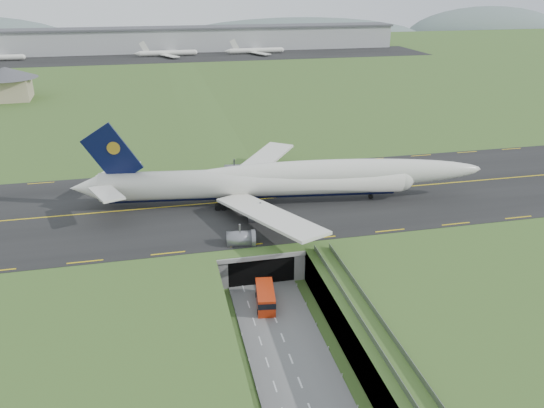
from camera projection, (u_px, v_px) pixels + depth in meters
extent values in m
plane|color=#3C5823|center=(271.00, 310.00, 88.15)|extent=(900.00, 900.00, 0.00)
cube|color=gray|center=(271.00, 294.00, 86.97)|extent=(800.00, 800.00, 6.00)
cube|color=slate|center=(282.00, 336.00, 81.37)|extent=(12.00, 75.00, 0.20)
cube|color=black|center=(239.00, 201.00, 115.40)|extent=(800.00, 44.00, 0.18)
cube|color=gray|center=(250.00, 231.00, 103.06)|extent=(16.00, 22.00, 1.00)
cube|color=gray|center=(215.00, 246.00, 102.64)|extent=(2.00, 22.00, 6.00)
cube|color=gray|center=(285.00, 239.00, 105.44)|extent=(2.00, 22.00, 6.00)
cube|color=black|center=(255.00, 257.00, 99.74)|extent=(12.00, 12.00, 5.00)
cube|color=#A8A8A3|center=(262.00, 257.00, 93.10)|extent=(17.00, 0.50, 0.80)
cube|color=#A8A8A3|center=(380.00, 340.00, 71.46)|extent=(3.00, 53.00, 0.50)
cube|color=gray|center=(371.00, 337.00, 70.89)|extent=(0.06, 53.00, 1.00)
cube|color=gray|center=(391.00, 334.00, 71.45)|extent=(0.06, 53.00, 1.00)
cylinder|color=#A8A8A3|center=(410.00, 408.00, 64.10)|extent=(0.90, 0.90, 5.60)
cylinder|color=#A8A8A3|center=(372.00, 347.00, 74.88)|extent=(0.90, 0.90, 5.60)
cylinder|color=#A8A8A3|center=(343.00, 300.00, 85.66)|extent=(0.90, 0.90, 5.60)
cylinder|color=white|center=(254.00, 182.00, 112.49)|extent=(64.27, 14.06, 6.03)
sphere|color=white|center=(401.00, 178.00, 115.22)|extent=(6.60, 6.60, 5.90)
cone|color=white|center=(86.00, 188.00, 109.52)|extent=(7.26, 6.51, 5.72)
ellipsoid|color=white|center=(334.00, 174.00, 113.44)|extent=(65.41, 13.73, 6.33)
ellipsoid|color=black|center=(397.00, 174.00, 114.85)|extent=(4.52, 3.15, 2.11)
cylinder|color=black|center=(254.00, 193.00, 113.41)|extent=(60.65, 10.18, 2.53)
cube|color=white|center=(258.00, 164.00, 126.82)|extent=(22.32, 26.45, 2.53)
cube|color=white|center=(119.00, 169.00, 115.92)|extent=(9.44, 10.91, 0.97)
cube|color=white|center=(269.00, 215.00, 99.22)|extent=(16.99, 28.57, 2.53)
cube|color=white|center=(106.00, 193.00, 102.98)|extent=(7.63, 11.19, 0.97)
cube|color=black|center=(112.00, 154.00, 107.28)|extent=(11.95, 2.07, 13.32)
cylinder|color=gold|center=(114.00, 148.00, 106.77)|extent=(2.70, 0.99, 2.64)
cylinder|color=slate|center=(255.00, 184.00, 122.26)|extent=(5.25, 3.70, 3.11)
cylinder|color=slate|center=(234.00, 171.00, 130.93)|extent=(5.25, 3.70, 3.11)
cylinder|color=slate|center=(260.00, 216.00, 105.87)|extent=(5.25, 3.70, 3.11)
cylinder|color=slate|center=(240.00, 239.00, 96.43)|extent=(5.25, 3.70, 3.11)
cylinder|color=black|center=(371.00, 196.00, 116.31)|extent=(1.09, 0.60, 1.04)
cube|color=black|center=(235.00, 201.00, 113.72)|extent=(6.44, 7.25, 1.32)
cube|color=#B62A0C|center=(265.00, 297.00, 88.47)|extent=(3.88, 8.01, 3.08)
cube|color=black|center=(265.00, 294.00, 88.23)|extent=(3.95, 8.12, 1.03)
cube|color=black|center=(265.00, 304.00, 88.97)|extent=(3.61, 7.47, 0.51)
cylinder|color=black|center=(258.00, 312.00, 86.47)|extent=(0.48, 0.96, 0.92)
cylinder|color=black|center=(257.00, 295.00, 91.17)|extent=(0.48, 0.96, 0.92)
cylinder|color=black|center=(275.00, 311.00, 86.68)|extent=(0.48, 0.96, 0.92)
cylinder|color=black|center=(272.00, 294.00, 91.38)|extent=(0.48, 0.96, 0.92)
cube|color=tan|center=(8.00, 89.00, 211.05)|extent=(17.21, 17.21, 8.64)
cone|color=#4C4C51|center=(5.00, 72.00, 208.51)|extent=(25.24, 25.24, 4.32)
cube|color=#B2B2B2|center=(174.00, 40.00, 352.33)|extent=(300.00, 22.00, 15.00)
cube|color=#4C4C51|center=(173.00, 28.00, 349.40)|extent=(302.00, 24.00, 1.20)
cube|color=black|center=(177.00, 57.00, 328.26)|extent=(320.00, 50.00, 0.08)
cylinder|color=white|center=(168.00, 53.00, 330.86)|extent=(34.00, 3.20, 3.20)
cylinder|color=white|center=(256.00, 50.00, 342.12)|extent=(34.00, 3.20, 3.20)
ellipsoid|color=slate|center=(297.00, 42.00, 499.97)|extent=(260.00, 91.00, 44.00)
ellipsoid|color=slate|center=(486.00, 37.00, 540.01)|extent=(180.00, 63.00, 60.00)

